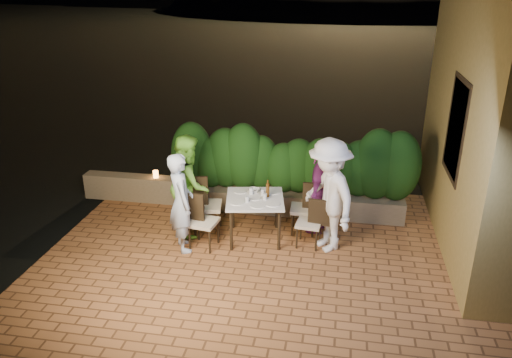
% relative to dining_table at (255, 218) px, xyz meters
% --- Properties ---
extents(ground, '(400.00, 400.00, 0.00)m').
position_rel_dining_table_xyz_m(ground, '(0.26, -1.15, -0.40)').
color(ground, black).
rests_on(ground, ground).
extents(terrace_floor, '(7.00, 6.00, 0.15)m').
position_rel_dining_table_xyz_m(terrace_floor, '(0.26, -0.65, -0.45)').
color(terrace_floor, brown).
rests_on(terrace_floor, ground).
extents(building_wall, '(1.60, 5.00, 5.00)m').
position_rel_dining_table_xyz_m(building_wall, '(3.86, 0.85, 2.12)').
color(building_wall, olive).
rests_on(building_wall, ground).
extents(window_pane, '(0.08, 1.00, 1.40)m').
position_rel_dining_table_xyz_m(window_pane, '(3.08, 0.35, 1.62)').
color(window_pane, black).
rests_on(window_pane, building_wall).
extents(window_frame, '(0.06, 1.15, 1.55)m').
position_rel_dining_table_xyz_m(window_frame, '(3.07, 0.35, 1.62)').
color(window_frame, black).
rests_on(window_frame, building_wall).
extents(planter, '(4.20, 0.55, 0.40)m').
position_rel_dining_table_xyz_m(planter, '(0.46, 1.15, -0.17)').
color(planter, '#75664A').
rests_on(planter, ground).
extents(hedge, '(4.00, 0.70, 1.10)m').
position_rel_dining_table_xyz_m(hedge, '(0.46, 1.15, 0.57)').
color(hedge, '#15390F').
rests_on(hedge, planter).
extents(parapet, '(2.20, 0.30, 0.50)m').
position_rel_dining_table_xyz_m(parapet, '(-2.54, 1.15, -0.12)').
color(parapet, '#75664A').
rests_on(parapet, ground).
extents(hill, '(52.00, 40.00, 22.00)m').
position_rel_dining_table_xyz_m(hill, '(2.26, 58.85, -4.38)').
color(hill, black).
rests_on(hill, ground).
extents(dining_table, '(1.09, 1.09, 0.75)m').
position_rel_dining_table_xyz_m(dining_table, '(0.00, 0.00, 0.00)').
color(dining_table, white).
rests_on(dining_table, ground).
extents(plate_nw, '(0.24, 0.24, 0.01)m').
position_rel_dining_table_xyz_m(plate_nw, '(-0.25, -0.23, 0.38)').
color(plate_nw, white).
rests_on(plate_nw, dining_table).
extents(plate_sw, '(0.20, 0.20, 0.01)m').
position_rel_dining_table_xyz_m(plate_sw, '(-0.29, 0.21, 0.38)').
color(plate_sw, white).
rests_on(plate_sw, dining_table).
extents(plate_ne, '(0.24, 0.24, 0.01)m').
position_rel_dining_table_xyz_m(plate_ne, '(0.32, -0.18, 0.38)').
color(plate_ne, white).
rests_on(plate_ne, dining_table).
extents(plate_se, '(0.24, 0.24, 0.01)m').
position_rel_dining_table_xyz_m(plate_se, '(0.26, 0.30, 0.38)').
color(plate_se, white).
rests_on(plate_se, dining_table).
extents(plate_centre, '(0.21, 0.21, 0.01)m').
position_rel_dining_table_xyz_m(plate_centre, '(-0.01, -0.02, 0.38)').
color(plate_centre, white).
rests_on(plate_centre, dining_table).
extents(plate_front, '(0.24, 0.24, 0.01)m').
position_rel_dining_table_xyz_m(plate_front, '(0.10, -0.28, 0.38)').
color(plate_front, white).
rests_on(plate_front, dining_table).
extents(glass_nw, '(0.06, 0.06, 0.10)m').
position_rel_dining_table_xyz_m(glass_nw, '(-0.10, -0.18, 0.42)').
color(glass_nw, silver).
rests_on(glass_nw, dining_table).
extents(glass_sw, '(0.07, 0.07, 0.12)m').
position_rel_dining_table_xyz_m(glass_sw, '(-0.09, 0.14, 0.43)').
color(glass_sw, silver).
rests_on(glass_sw, dining_table).
extents(glass_ne, '(0.06, 0.06, 0.11)m').
position_rel_dining_table_xyz_m(glass_ne, '(0.17, -0.03, 0.43)').
color(glass_ne, silver).
rests_on(glass_ne, dining_table).
extents(glass_se, '(0.06, 0.06, 0.11)m').
position_rel_dining_table_xyz_m(glass_se, '(0.11, 0.14, 0.43)').
color(glass_se, silver).
rests_on(glass_se, dining_table).
extents(beer_bottle, '(0.06, 0.06, 0.30)m').
position_rel_dining_table_xyz_m(beer_bottle, '(0.20, 0.10, 0.52)').
color(beer_bottle, '#53300D').
rests_on(beer_bottle, dining_table).
extents(bowl, '(0.20, 0.20, 0.05)m').
position_rel_dining_table_xyz_m(bowl, '(-0.06, 0.26, 0.40)').
color(bowl, white).
rests_on(bowl, dining_table).
extents(chair_left_front, '(0.49, 0.49, 0.93)m').
position_rel_dining_table_xyz_m(chair_left_front, '(-0.78, -0.42, 0.09)').
color(chair_left_front, black).
rests_on(chair_left_front, ground).
extents(chair_left_back, '(0.55, 0.55, 1.03)m').
position_rel_dining_table_xyz_m(chair_left_back, '(-0.85, 0.10, 0.14)').
color(chair_left_back, black).
rests_on(chair_left_back, ground).
extents(chair_right_front, '(0.43, 0.43, 0.85)m').
position_rel_dining_table_xyz_m(chair_right_front, '(0.91, -0.08, 0.05)').
color(chair_right_front, black).
rests_on(chair_right_front, ground).
extents(chair_right_back, '(0.45, 0.45, 0.93)m').
position_rel_dining_table_xyz_m(chair_right_back, '(0.78, 0.37, 0.09)').
color(chair_right_back, black).
rests_on(chair_right_back, ground).
extents(diner_blue, '(0.64, 0.72, 1.65)m').
position_rel_dining_table_xyz_m(diner_blue, '(-1.09, -0.53, 0.45)').
color(diner_blue, '#AEC3E0').
rests_on(diner_blue, ground).
extents(diner_green, '(0.87, 1.00, 1.74)m').
position_rel_dining_table_xyz_m(diner_green, '(-1.15, 0.09, 0.50)').
color(diner_green, '#81E146').
rests_on(diner_green, ground).
extents(diner_white, '(1.25, 1.39, 1.87)m').
position_rel_dining_table_xyz_m(diner_white, '(1.20, -0.10, 0.56)').
color(diner_white, white).
rests_on(diner_white, ground).
extents(diner_purple, '(0.58, 1.01, 1.63)m').
position_rel_dining_table_xyz_m(diner_purple, '(1.05, 0.49, 0.44)').
color(diner_purple, '#752769').
rests_on(diner_purple, ground).
extents(parapet_lamp, '(0.10, 0.10, 0.14)m').
position_rel_dining_table_xyz_m(parapet_lamp, '(-2.17, 1.15, 0.20)').
color(parapet_lamp, orange).
rests_on(parapet_lamp, parapet).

